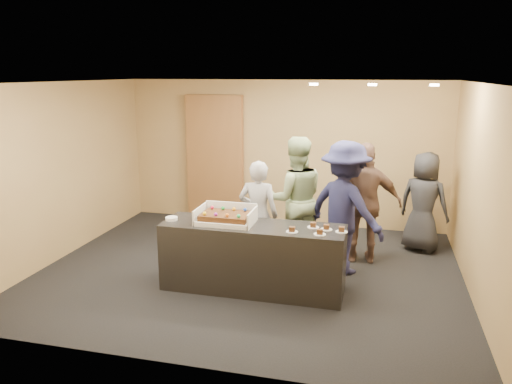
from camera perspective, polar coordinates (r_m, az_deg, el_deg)
room at (r=6.99m, az=-0.74°, el=1.28°), size 6.04×6.00×2.70m
serving_counter at (r=6.65m, az=-0.36°, el=-7.48°), size 2.40×0.71×0.90m
storage_cabinet at (r=9.67m, az=-4.70°, el=3.84°), size 1.10×0.15×2.42m
cake_box at (r=6.61m, az=-3.39°, el=-3.07°), size 0.74×0.51×0.22m
sheet_cake at (r=6.57m, az=-3.47°, el=-2.73°), size 0.64×0.44×0.12m
plate_stack at (r=6.80m, az=-9.63°, el=-3.01°), size 0.16×0.16×0.04m
slice_a at (r=6.23m, az=4.14°, el=-4.38°), size 0.15×0.15×0.07m
slice_b at (r=6.43m, az=6.56°, el=-3.85°), size 0.15×0.15×0.07m
slice_c at (r=6.16m, az=7.31°, el=-4.65°), size 0.15×0.15×0.07m
slice_d at (r=6.36m, az=8.05°, el=-4.09°), size 0.15×0.15×0.07m
slice_e at (r=6.30m, az=9.75°, el=-4.33°), size 0.15×0.15×0.07m
person_server_grey at (r=7.27m, az=0.27°, el=-2.65°), size 0.60×0.40×1.61m
person_sage_man at (r=7.59m, az=4.50°, el=-0.82°), size 1.12×1.00×1.91m
person_navy_man at (r=7.17m, az=10.12°, el=-1.84°), size 1.43×1.27×1.92m
person_brown_extra at (r=7.66m, az=12.36°, el=-1.28°), size 1.11×0.55×1.83m
person_dark_suit at (r=8.42m, az=18.62°, el=-1.09°), size 0.94×0.80×1.62m
ceiling_spotlights at (r=7.11m, az=13.16°, el=11.87°), size 1.72×0.12×0.03m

